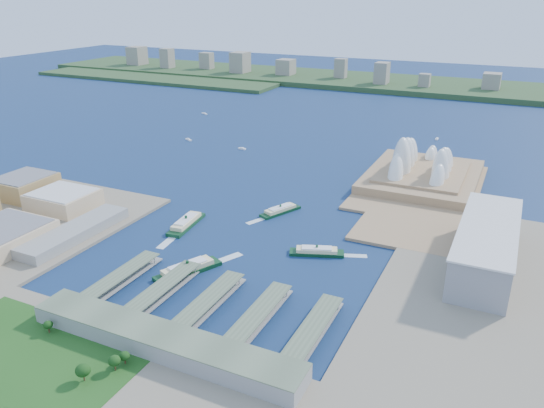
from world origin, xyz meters
The scene contains 18 objects.
ground centered at (0.00, 0.00, 0.00)m, with size 3000.00×3000.00×0.00m, color #0D1B3F.
east_land centered at (240.00, -50.00, 1.50)m, with size 240.00×500.00×3.00m, color gray.
peninsula centered at (107.50, 260.00, 1.50)m, with size 135.00×220.00×3.00m, color #9E7C56.
far_shore centered at (0.00, 980.00, 6.00)m, with size 2200.00×260.00×12.00m, color #2D4926.
opera_house centered at (105.00, 280.00, 32.00)m, with size 134.00×180.00×58.00m, color white, non-canonical shape.
toaster_building centered at (195.00, 80.00, 20.50)m, with size 45.00×155.00×35.00m, color gray.
ferry_wharves centered at (14.00, -75.00, 4.65)m, with size 184.00×90.00×9.30m, color #57654C, non-canonical shape.
terminal_building centered at (15.00, -135.00, 9.00)m, with size 200.00×28.00×12.00m, color gray.
park centered at (-60.00, -190.00, 11.00)m, with size 150.00×110.00×16.00m, color #194714, non-canonical shape.
far_skyline centered at (0.00, 960.00, 39.50)m, with size 1900.00×140.00×55.00m, color gray, non-canonical shape.
ferry_a centered at (-86.49, 42.29, 5.57)m, with size 14.99×58.89×11.14m, color #0D371A, non-canonical shape.
ferry_b centered at (-14.27, 115.00, 4.67)m, with size 12.57×49.39×9.34m, color #0D371A, non-canonical shape.
ferry_c centered at (-30.75, -38.03, 5.68)m, with size 15.30×60.11×11.37m, color #0D371A, non-canonical shape.
ferry_d centered at (56.01, 40.80, 4.66)m, with size 12.53×49.24×9.31m, color #0D371A, non-canonical shape.
boat_a centered at (-270.79, 321.94, 1.49)m, with size 3.85×15.40×2.97m, color white, non-canonical shape.
boat_b centered at (-168.63, 312.97, 1.54)m, with size 4.00×11.44×3.09m, color white, non-canonical shape.
boat_d centered at (-350.90, 496.59, 1.33)m, with size 3.44×15.74×2.66m, color white, non-canonical shape.
boat_e centered at (87.48, 497.54, 1.51)m, with size 3.91×12.30×3.02m, color white, non-canonical shape.
Camera 1 is at (204.03, -364.81, 223.50)m, focal length 35.00 mm.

